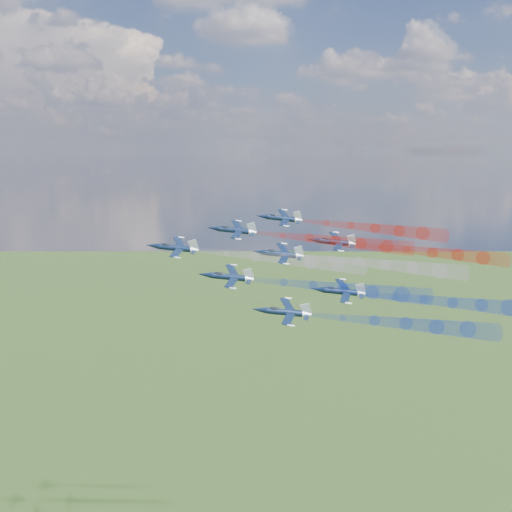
{
  "coord_description": "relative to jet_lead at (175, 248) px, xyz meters",
  "views": [
    {
      "loc": [
        -3.7,
        -137.8,
        156.23
      ],
      "look_at": [
        21.36,
        -4.27,
        133.72
      ],
      "focal_mm": 44.4,
      "sensor_mm": 36.0,
      "label": 1
    }
  ],
  "objects": [
    {
      "name": "jet_lead",
      "position": [
        0.0,
        0.0,
        0.0
      ],
      "size": [
        13.16,
        11.25,
        7.48
      ],
      "primitive_type": null,
      "rotation": [
        0.12,
        -0.36,
        1.4
      ],
      "color": "black"
    },
    {
      "name": "trail_lead",
      "position": [
        23.27,
        -3.1,
        -2.63
      ],
      "size": [
        37.25,
        9.85,
        9.09
      ],
      "primitive_type": null,
      "rotation": [
        0.12,
        -0.36,
        1.4
      ],
      "color": "silver"
    },
    {
      "name": "jet_inner_left",
      "position": [
        10.05,
        -11.43,
        -4.52
      ],
      "size": [
        13.16,
        11.25,
        7.48
      ],
      "primitive_type": null,
      "rotation": [
        0.12,
        -0.36,
        1.4
      ],
      "color": "black"
    },
    {
      "name": "trail_inner_left",
      "position": [
        33.32,
        -14.53,
        -7.15
      ],
      "size": [
        37.25,
        9.85,
        9.09
      ],
      "primitive_type": null,
      "rotation": [
        0.12,
        -0.36,
        1.4
      ],
      "color": "blue"
    },
    {
      "name": "jet_inner_right",
      "position": [
        14.01,
        6.75,
        2.69
      ],
      "size": [
        13.16,
        11.25,
        7.48
      ],
      "primitive_type": null,
      "rotation": [
        0.12,
        -0.36,
        1.4
      ],
      "color": "black"
    },
    {
      "name": "trail_inner_right",
      "position": [
        37.28,
        3.65,
        0.06
      ],
      "size": [
        37.25,
        9.85,
        9.09
      ],
      "primitive_type": null,
      "rotation": [
        0.12,
        -0.36,
        1.4
      ],
      "color": "red"
    },
    {
      "name": "jet_outer_left",
      "position": [
        19.12,
        -22.51,
        -9.48
      ],
      "size": [
        13.16,
        11.25,
        7.48
      ],
      "primitive_type": null,
      "rotation": [
        0.12,
        -0.36,
        1.4
      ],
      "color": "black"
    },
    {
      "name": "trail_outer_left",
      "position": [
        42.38,
        -25.6,
        -12.11
      ],
      "size": [
        37.25,
        9.85,
        9.09
      ],
      "primitive_type": null,
      "rotation": [
        0.12,
        -0.36,
        1.4
      ],
      "color": "blue"
    },
    {
      "name": "jet_center_third",
      "position": [
        22.81,
        -2.68,
        -1.61
      ],
      "size": [
        13.16,
        11.25,
        7.48
      ],
      "primitive_type": null,
      "rotation": [
        0.12,
        -0.36,
        1.4
      ],
      "color": "black"
    },
    {
      "name": "trail_center_third",
      "position": [
        46.08,
        -5.78,
        -4.23
      ],
      "size": [
        37.25,
        9.85,
        9.09
      ],
      "primitive_type": null,
      "rotation": [
        0.12,
        -0.36,
        1.4
      ],
      "color": "silver"
    },
    {
      "name": "jet_outer_right",
      "position": [
        27.13,
        15.58,
        4.3
      ],
      "size": [
        13.16,
        11.25,
        7.48
      ],
      "primitive_type": null,
      "rotation": [
        0.12,
        -0.36,
        1.4
      ],
      "color": "black"
    },
    {
      "name": "trail_outer_right",
      "position": [
        50.4,
        12.48,
        1.67
      ],
      "size": [
        37.25,
        9.85,
        9.09
      ],
      "primitive_type": null,
      "rotation": [
        0.12,
        -0.36,
        1.4
      ],
      "color": "red"
    },
    {
      "name": "jet_rear_left",
      "position": [
        32.76,
        -14.77,
        -7.74
      ],
      "size": [
        13.16,
        11.25,
        7.48
      ],
      "primitive_type": null,
      "rotation": [
        0.12,
        -0.36,
        1.4
      ],
      "color": "black"
    },
    {
      "name": "trail_rear_left",
      "position": [
        56.03,
        -17.86,
        -10.37
      ],
      "size": [
        37.25,
        9.85,
        9.09
      ],
      "primitive_type": null,
      "rotation": [
        0.12,
        -0.36,
        1.4
      ],
      "color": "blue"
    },
    {
      "name": "jet_rear_right",
      "position": [
        37.2,
        4.25,
        -0.3
      ],
      "size": [
        13.16,
        11.25,
        7.48
      ],
      "primitive_type": null,
      "rotation": [
        0.12,
        -0.36,
        1.4
      ],
      "color": "black"
    },
    {
      "name": "trail_rear_right",
      "position": [
        60.47,
        1.15,
        -2.93
      ],
      "size": [
        37.25,
        9.85,
        9.09
      ],
      "primitive_type": null,
      "rotation": [
        0.12,
        -0.36,
        1.4
      ],
      "color": "red"
    }
  ]
}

